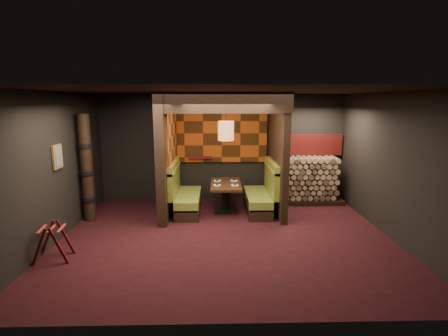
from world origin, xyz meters
TOP-DOWN VIEW (x-y plane):
  - floor at (0.00, 0.00)m, footprint 6.50×5.50m
  - ceiling at (0.00, 0.00)m, footprint 6.50×5.50m
  - wall_back at (0.00, 2.76)m, footprint 6.50×0.02m
  - wall_front at (0.00, -2.76)m, footprint 6.50×0.02m
  - wall_left at (-3.26, 0.00)m, footprint 0.02×5.50m
  - wall_right at (3.26, 0.00)m, footprint 0.02×5.50m
  - partition_left at (-1.35, 1.65)m, footprint 0.20×2.20m
  - partition_right at (1.30, 1.70)m, footprint 0.15×2.10m
  - header_beam at (-0.02, 0.70)m, footprint 2.85×0.18m
  - tapa_back_panel at (-0.02, 2.71)m, footprint 2.40×0.06m
  - tapa_side_panel at (-1.23, 1.82)m, footprint 0.04×1.85m
  - lacquer_shelf at (-0.60, 2.65)m, footprint 0.60×0.12m
  - booth_bench_left at (-0.96, 1.65)m, footprint 0.68×1.60m
  - booth_bench_right at (0.93, 1.65)m, footprint 0.68×1.60m
  - dining_table at (0.05, 1.67)m, footprint 0.74×1.34m
  - place_settings at (0.05, 1.67)m, footprint 0.60×0.64m
  - pendant_lamp at (0.05, 1.62)m, footprint 0.38×0.38m
  - framed_picture at (-3.22, 0.10)m, footprint 0.05×0.36m
  - luggage_rack at (-2.97, -0.90)m, footprint 0.67×0.51m
  - totem_column at (-3.05, 1.10)m, footprint 0.31×0.31m
  - firewood_stack at (2.29, 2.35)m, footprint 1.73×0.70m
  - mosaic_header at (2.29, 2.68)m, footprint 1.83×0.10m
  - bay_front_post at (1.39, 1.96)m, footprint 0.08×0.08m

SIDE VIEW (x-z plane):
  - floor at x=0.00m, z-range -0.02..0.00m
  - luggage_rack at x=-2.97m, z-range 0.00..0.68m
  - booth_bench_left at x=-0.96m, z-range -0.17..0.97m
  - booth_bench_right at x=0.93m, z-range -0.17..0.97m
  - dining_table at x=0.05m, z-range 0.12..0.82m
  - firewood_stack at x=2.29m, z-range 0.00..1.22m
  - place_settings at x=0.05m, z-range 0.70..0.73m
  - lacquer_shelf at x=-0.60m, z-range 1.15..1.21m
  - totem_column at x=-3.05m, z-range -0.01..2.39m
  - wall_back at x=0.00m, z-range 0.00..2.85m
  - wall_front at x=0.00m, z-range 0.00..2.85m
  - wall_left at x=-3.26m, z-range 0.00..2.85m
  - wall_right at x=3.26m, z-range 0.00..2.85m
  - partition_left at x=-1.35m, z-range 0.00..2.85m
  - partition_right at x=1.30m, z-range 0.00..2.85m
  - bay_front_post at x=1.39m, z-range 0.00..2.85m
  - mosaic_header at x=2.29m, z-range 1.22..1.78m
  - framed_picture at x=-3.22m, z-range 1.39..1.85m
  - tapa_back_panel at x=-0.02m, z-range 1.04..2.60m
  - tapa_side_panel at x=-1.23m, z-range 1.12..2.58m
  - pendant_lamp at x=0.05m, z-range 1.43..2.53m
  - header_beam at x=-0.02m, z-range 2.41..2.85m
  - ceiling at x=0.00m, z-range 2.85..2.87m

